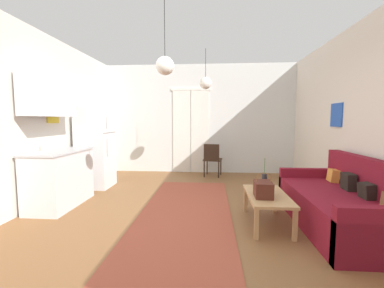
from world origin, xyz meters
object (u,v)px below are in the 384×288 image
Objects in this scene: bamboo_vase at (264,183)px; accent_chair at (212,158)px; coffee_table at (267,198)px; pendant_lamp_far at (206,83)px; couch at (343,206)px; refrigerator at (96,148)px; pendant_lamp_near at (165,66)px; handbag at (263,189)px.

accent_chair is at bearing 104.42° from bamboo_vase.
bamboo_vase is at bearing 100.08° from coffee_table.
bamboo_vase is at bearing -65.10° from pendant_lamp_far.
accent_chair is (-0.70, 2.74, -0.08)m from bamboo_vase.
pendant_lamp_far is at bearing 132.49° from couch.
pendant_lamp_near reaches higher than refrigerator.
handbag is at bearing -68.97° from pendant_lamp_far.
refrigerator reaches higher than coffee_table.
pendant_lamp_near is at bearing 89.96° from accent_chair.
handbag is 3.04m from accent_chair.
accent_chair reaches higher than handbag.
pendant_lamp_far reaches higher than refrigerator.
pendant_lamp_near reaches higher than bamboo_vase.
couch is at bearing -2.47° from coffee_table.
pendant_lamp_far is (2.29, 0.25, 1.34)m from refrigerator.
couch is 2.18× the size of pendant_lamp_near.
pendant_lamp_near is (-1.33, -0.23, 1.71)m from coffee_table.
pendant_lamp_far is at bearing 111.03° from handbag.
couch is 1.20× the size of refrigerator.
refrigerator is (-4.14, 1.76, 0.54)m from couch.
coffee_table is at bearing 9.95° from pendant_lamp_near.
coffee_table is 3.64m from refrigerator.
pendant_lamp_near reaches higher than couch.
accent_chair is 1.00× the size of pendant_lamp_far.
refrigerator is at bearing 156.91° from couch.
pendant_lamp_near is (-2.29, -0.19, 1.78)m from couch.
bamboo_vase is 3.55m from refrigerator.
refrigerator is at bearing -173.76° from pendant_lamp_far.
coffee_table is 0.21m from handbag.
refrigerator is 2.67m from pendant_lamp_far.
couch is 0.97m from coffee_table.
pendant_lamp_far is at bearing 6.24° from refrigerator.
refrigerator is (-3.09, 1.83, 0.31)m from handbag.
pendant_lamp_near reaches higher than coffee_table.
refrigerator is at bearing 35.95° from accent_chair.
handbag reaches higher than coffee_table.
bamboo_vase is 0.58× the size of accent_chair.
couch is 1.97× the size of coffee_table.
bamboo_vase is 2.04m from pendant_lamp_near.
couch is at bearing -47.51° from pendant_lamp_far.
handbag is 3.61m from refrigerator.
couch is 2.41× the size of pendant_lamp_far.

